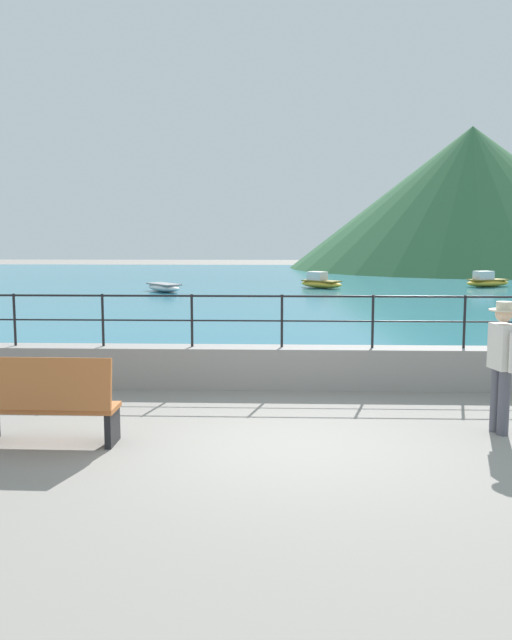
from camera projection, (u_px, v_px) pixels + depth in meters
name	position (u px, v px, depth m)	size (l,w,h in m)	color
ground_plane	(281.00, 444.00, 8.64)	(120.00, 120.00, 0.00)	gray
promenade_wall	(282.00, 367.00, 11.77)	(20.00, 0.56, 0.70)	gray
railing	(282.00, 311.00, 11.65)	(18.44, 0.04, 0.90)	black
lake_water	(282.00, 286.00, 34.26)	(64.00, 44.32, 0.06)	teal
hill_main	(470.00, 198.00, 50.39)	(26.56, 26.56, 10.33)	#33663D
bench_main	(47.00, 401.00, 8.52)	(1.71, 0.58, 1.13)	#B76633
person_walking	(502.00, 360.00, 8.99)	(0.38, 0.56, 1.75)	#4C4C56
boat_0	(487.00, 281.00, 33.21)	(2.47, 1.67, 0.76)	gold
boat_1	(320.00, 282.00, 32.50)	(2.32, 2.19, 0.76)	gold
boat_3	(164.00, 287.00, 30.45)	(2.15, 2.35, 0.36)	white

